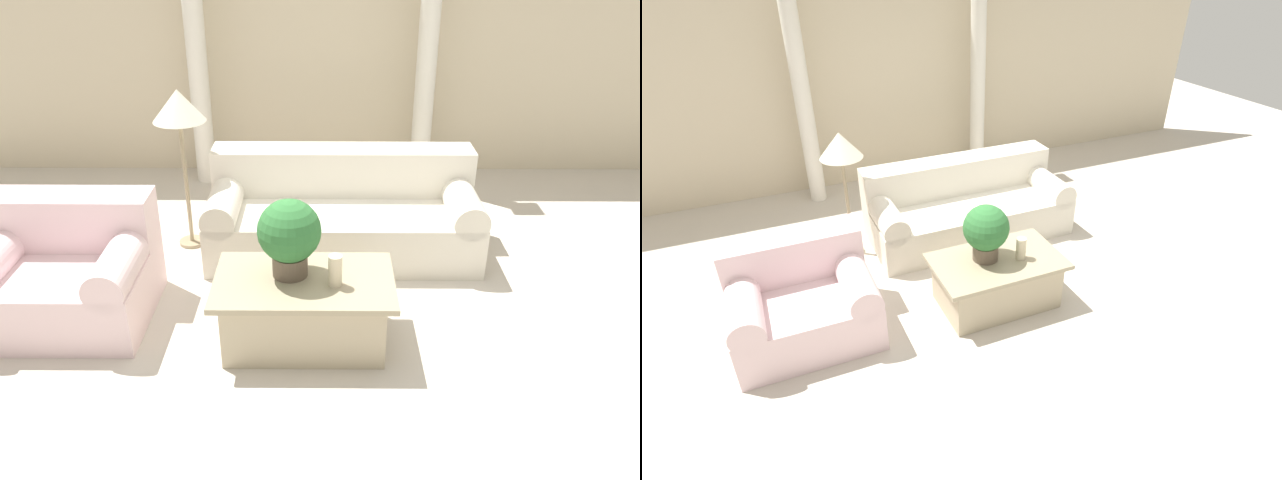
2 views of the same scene
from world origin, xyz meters
The scene contains 10 objects.
ground_plane centered at (0.00, 0.00, 0.00)m, with size 16.00×16.00×0.00m, color beige.
wall_back centered at (0.00, 2.91, 1.60)m, with size 10.00×0.06×3.20m.
sofa_long centered at (0.16, 0.95, 0.34)m, with size 2.26×0.99×0.83m.
loveseat centered at (-1.84, -0.07, 0.35)m, with size 1.18×0.99×0.83m.
coffee_table centered at (-0.13, -0.41, 0.25)m, with size 1.19×0.74×0.48m.
potted_plant centered at (-0.22, -0.35, 0.78)m, with size 0.42×0.42×0.53m.
pillar_candle centered at (0.08, -0.47, 0.59)m, with size 0.09×0.09×0.21m.
floor_lamp centered at (-1.18, 1.01, 1.20)m, with size 0.43×0.43×1.38m.
column_left centered at (-1.30, 2.53, 1.35)m, with size 0.29×0.29×2.65m.
column_right centered at (1.04, 2.53, 1.35)m, with size 0.29×0.29×2.65m.
Camera 1 is at (0.01, -3.92, 2.61)m, focal length 35.00 mm.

